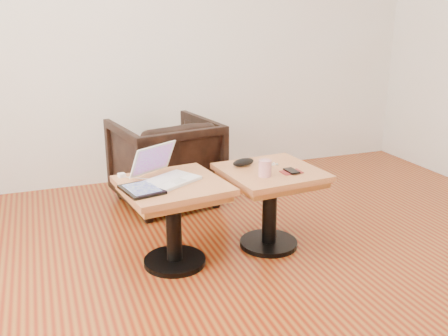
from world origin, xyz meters
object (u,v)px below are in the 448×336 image
object	(u,v)px
side_table_left	(173,203)
armchair	(165,162)
side_table_right	(270,189)
laptop	(165,173)
striped_cup	(265,168)

from	to	relation	value
side_table_left	armchair	xyz separation A→B (m)	(0.20, 0.98, -0.05)
side_table_left	side_table_right	distance (m)	0.62
laptop	armchair	bearing A→B (deg)	45.97
side_table_left	striped_cup	xyz separation A→B (m)	(0.54, -0.08, 0.18)
side_table_right	laptop	bearing A→B (deg)	171.77
laptop	striped_cup	world-z (taller)	laptop
side_table_left	armchair	world-z (taller)	armchair
side_table_left	striped_cup	world-z (taller)	striped_cup
side_table_right	striped_cup	bearing A→B (deg)	-135.91
side_table_right	armchair	bearing A→B (deg)	108.64
side_table_right	striped_cup	xyz separation A→B (m)	(-0.09, -0.10, 0.18)
side_table_left	striped_cup	bearing A→B (deg)	-16.17
side_table_right	laptop	distance (m)	0.67
side_table_left	laptop	xyz separation A→B (m)	(-0.03, 0.05, 0.17)
laptop	armchair	size ratio (longest dim) A/B	0.55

